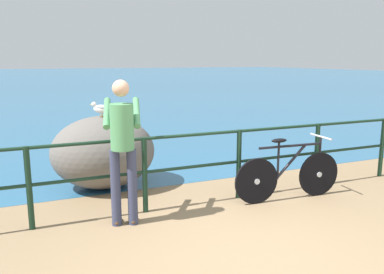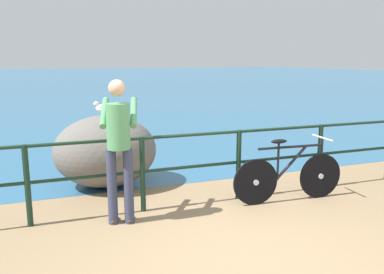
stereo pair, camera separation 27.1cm
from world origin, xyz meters
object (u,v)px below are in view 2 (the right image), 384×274
at_px(seagull, 103,108).
at_px(person_at_railing, 119,145).
at_px(bicycle, 289,175).
at_px(breakwater_boulder_main, 105,151).

bearing_deg(seagull, person_at_railing, 124.83).
distance_m(bicycle, breakwater_boulder_main, 2.88).
bearing_deg(bicycle, person_at_railing, -178.19).
distance_m(breakwater_boulder_main, seagull, 0.72).
relative_size(breakwater_boulder_main, seagull, 5.19).
bearing_deg(person_at_railing, breakwater_boulder_main, 11.99).
bearing_deg(breakwater_boulder_main, person_at_railing, -91.72).
xyz_separation_m(bicycle, seagull, (-2.37, 1.56, 0.89)).
bearing_deg(person_at_railing, bicycle, -77.99).
bearing_deg(breakwater_boulder_main, bicycle, -35.14).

